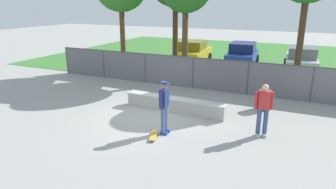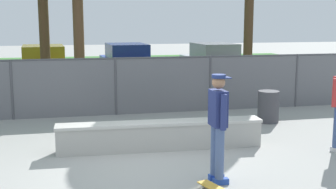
{
  "view_description": "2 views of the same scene",
  "coord_description": "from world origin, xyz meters",
  "px_view_note": "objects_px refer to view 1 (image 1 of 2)",
  "views": [
    {
      "loc": [
        5.23,
        -9.62,
        4.36
      ],
      "look_at": [
        0.57,
        0.5,
        0.93
      ],
      "focal_mm": 32.3,
      "sensor_mm": 36.0,
      "label": 1
    },
    {
      "loc": [
        -1.29,
        -7.84,
        2.74
      ],
      "look_at": [
        0.81,
        1.6,
        1.1
      ],
      "focal_mm": 47.99,
      "sensor_mm": 36.0,
      "label": 2
    }
  ],
  "objects_px": {
    "car_yellow": "(193,52)",
    "car_blue": "(242,54)",
    "skateboard": "(154,136)",
    "skateboarder": "(164,105)",
    "car_silver": "(301,60)",
    "trash_bin": "(264,100)",
    "concrete_ledge": "(175,105)",
    "bystander": "(263,108)"
  },
  "relations": [
    {
      "from": "skateboarder",
      "to": "car_silver",
      "type": "relative_size",
      "value": 0.43
    },
    {
      "from": "skateboarder",
      "to": "concrete_ledge",
      "type": "bearing_deg",
      "value": 104.13
    },
    {
      "from": "skateboarder",
      "to": "bystander",
      "type": "height_order",
      "value": "skateboarder"
    },
    {
      "from": "skateboard",
      "to": "skateboarder",
      "type": "bearing_deg",
      "value": 70.49
    },
    {
      "from": "car_blue",
      "to": "trash_bin",
      "type": "bearing_deg",
      "value": -72.69
    },
    {
      "from": "car_yellow",
      "to": "skateboarder",
      "type": "bearing_deg",
      "value": -74.35
    },
    {
      "from": "car_yellow",
      "to": "car_silver",
      "type": "distance_m",
      "value": 7.27
    },
    {
      "from": "car_blue",
      "to": "bystander",
      "type": "height_order",
      "value": "bystander"
    },
    {
      "from": "trash_bin",
      "to": "car_silver",
      "type": "bearing_deg",
      "value": 82.11
    },
    {
      "from": "car_silver",
      "to": "bystander",
      "type": "xyz_separation_m",
      "value": [
        -0.82,
        -10.91,
        0.17
      ]
    },
    {
      "from": "skateboard",
      "to": "car_blue",
      "type": "height_order",
      "value": "car_blue"
    },
    {
      "from": "skateboarder",
      "to": "trash_bin",
      "type": "xyz_separation_m",
      "value": [
        2.77,
        3.97,
        -0.61
      ]
    },
    {
      "from": "skateboard",
      "to": "trash_bin",
      "type": "relative_size",
      "value": 0.98
    },
    {
      "from": "concrete_ledge",
      "to": "bystander",
      "type": "relative_size",
      "value": 2.4
    },
    {
      "from": "concrete_ledge",
      "to": "car_yellow",
      "type": "distance_m",
      "value": 10.34
    },
    {
      "from": "skateboard",
      "to": "trash_bin",
      "type": "distance_m",
      "value": 5.34
    },
    {
      "from": "concrete_ledge",
      "to": "car_silver",
      "type": "relative_size",
      "value": 1.01
    },
    {
      "from": "concrete_ledge",
      "to": "car_blue",
      "type": "bearing_deg",
      "value": 86.56
    },
    {
      "from": "car_yellow",
      "to": "bystander",
      "type": "bearing_deg",
      "value": -59.39
    },
    {
      "from": "trash_bin",
      "to": "skateboard",
      "type": "bearing_deg",
      "value": -123.54
    },
    {
      "from": "skateboarder",
      "to": "trash_bin",
      "type": "bearing_deg",
      "value": 55.02
    },
    {
      "from": "car_silver",
      "to": "concrete_ledge",
      "type": "bearing_deg",
      "value": -114.02
    },
    {
      "from": "trash_bin",
      "to": "car_blue",
      "type": "bearing_deg",
      "value": 107.31
    },
    {
      "from": "car_silver",
      "to": "trash_bin",
      "type": "height_order",
      "value": "car_silver"
    },
    {
      "from": "skateboarder",
      "to": "car_yellow",
      "type": "xyz_separation_m",
      "value": [
        -3.38,
        12.05,
        -0.19
      ]
    },
    {
      "from": "concrete_ledge",
      "to": "trash_bin",
      "type": "bearing_deg",
      "value": 29.12
    },
    {
      "from": "car_silver",
      "to": "trash_bin",
      "type": "xyz_separation_m",
      "value": [
        -1.12,
        -8.1,
        -0.42
      ]
    },
    {
      "from": "bystander",
      "to": "trash_bin",
      "type": "height_order",
      "value": "bystander"
    },
    {
      "from": "skateboarder",
      "to": "skateboard",
      "type": "relative_size",
      "value": 2.24
    },
    {
      "from": "car_blue",
      "to": "car_silver",
      "type": "bearing_deg",
      "value": -7.5
    },
    {
      "from": "car_yellow",
      "to": "car_blue",
      "type": "distance_m",
      "value": 3.51
    },
    {
      "from": "skateboard",
      "to": "trash_bin",
      "type": "height_order",
      "value": "trash_bin"
    },
    {
      "from": "car_yellow",
      "to": "car_blue",
      "type": "relative_size",
      "value": 1.0
    },
    {
      "from": "car_yellow",
      "to": "car_silver",
      "type": "height_order",
      "value": "same"
    },
    {
      "from": "car_blue",
      "to": "trash_bin",
      "type": "height_order",
      "value": "car_blue"
    },
    {
      "from": "car_blue",
      "to": "skateboard",
      "type": "bearing_deg",
      "value": -91.15
    },
    {
      "from": "skateboarder",
      "to": "skateboard",
      "type": "distance_m",
      "value": 1.08
    },
    {
      "from": "skateboarder",
      "to": "car_silver",
      "type": "xyz_separation_m",
      "value": [
        3.9,
        12.06,
        -0.19
      ]
    },
    {
      "from": "concrete_ledge",
      "to": "car_yellow",
      "type": "bearing_deg",
      "value": 105.97
    },
    {
      "from": "concrete_ledge",
      "to": "skateboard",
      "type": "xyz_separation_m",
      "value": [
        0.37,
        -2.6,
        -0.23
      ]
    },
    {
      "from": "skateboarder",
      "to": "car_blue",
      "type": "bearing_deg",
      "value": 89.57
    },
    {
      "from": "concrete_ledge",
      "to": "car_blue",
      "type": "height_order",
      "value": "car_blue"
    }
  ]
}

